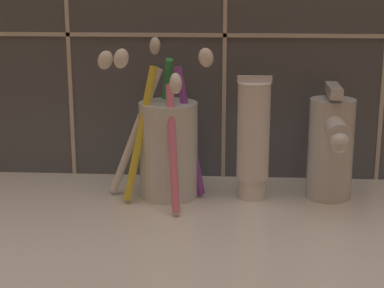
% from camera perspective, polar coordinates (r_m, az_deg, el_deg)
% --- Properties ---
extents(sink_counter, '(0.79, 0.36, 0.02)m').
position_cam_1_polar(sink_counter, '(0.68, 0.82, -8.10)').
color(sink_counter, silver).
rests_on(sink_counter, ground).
extents(toothbrush_cup, '(0.14, 0.16, 0.19)m').
position_cam_1_polar(toothbrush_cup, '(0.75, -2.22, -0.08)').
color(toothbrush_cup, silver).
rests_on(toothbrush_cup, sink_counter).
extents(toothpaste_tube, '(0.04, 0.04, 0.15)m').
position_cam_1_polar(toothpaste_tube, '(0.75, 5.46, 0.49)').
color(toothpaste_tube, white).
rests_on(toothpaste_tube, sink_counter).
extents(sink_faucet, '(0.05, 0.11, 0.13)m').
position_cam_1_polar(sink_faucet, '(0.76, 12.28, -0.11)').
color(sink_faucet, silver).
rests_on(sink_faucet, sink_counter).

